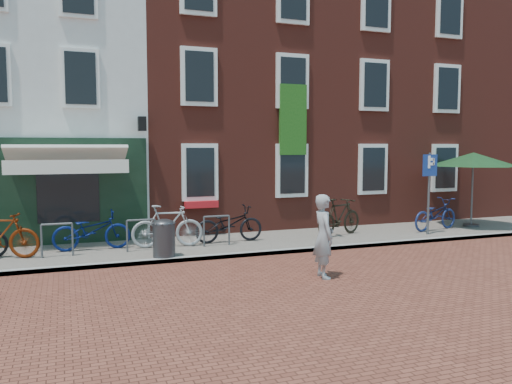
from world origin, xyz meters
name	(u,v)px	position (x,y,z in m)	size (l,w,h in m)	color
ground	(211,260)	(0.00, 0.00, 0.00)	(80.00, 80.00, 0.00)	brown
sidewalk	(231,244)	(1.00, 1.50, 0.05)	(24.00, 3.00, 0.10)	slate
building_stucco	(6,94)	(-5.00, 7.00, 4.50)	(8.00, 8.00, 9.00)	silver
building_brick_mid	(211,87)	(2.00, 7.00, 5.00)	(6.00, 8.00, 10.00)	maroon
building_brick_right	(351,93)	(8.00, 7.00, 5.00)	(6.00, 8.00, 10.00)	maroon
filler_right	(473,109)	(14.50, 7.00, 4.50)	(7.00, 8.00, 9.00)	maroon
litter_bin	(164,236)	(-1.08, 0.30, 0.61)	(0.54, 0.54, 0.98)	#39393C
parking_sign	(429,179)	(7.02, 0.70, 1.78)	(0.50, 0.08, 2.48)	#4C4C4F
parasol	(473,157)	(9.38, 1.45, 2.43)	(2.79, 2.79, 2.57)	#4C4C4F
woman	(324,236)	(1.78, -2.47, 0.88)	(0.64, 0.42, 1.77)	gray
bicycle_2	(92,230)	(-2.67, 1.79, 0.61)	(0.68, 1.94, 1.02)	#08154D
bicycle_3	(167,226)	(-0.78, 1.46, 0.67)	(0.53, 1.88, 1.13)	#959597
bicycle_4	(229,224)	(0.97, 1.60, 0.61)	(0.68, 1.94, 1.02)	black
bicycle_5	(339,217)	(4.37, 1.43, 0.67)	(0.53, 1.88, 1.13)	black
bicycle_6	(435,214)	(7.76, 1.28, 0.61)	(0.68, 1.94, 1.02)	navy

